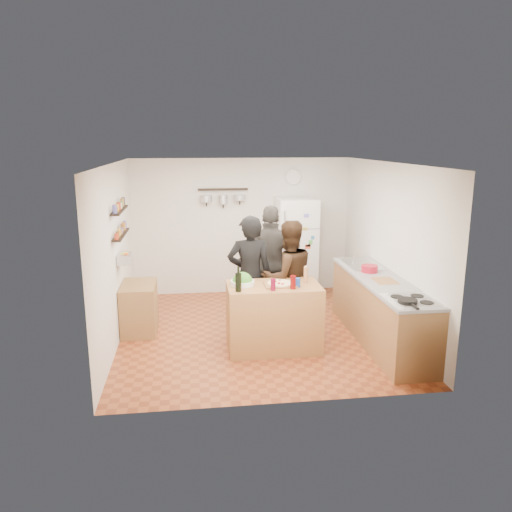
{
  "coord_description": "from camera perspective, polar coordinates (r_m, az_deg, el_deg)",
  "views": [
    {
      "loc": [
        -0.93,
        -6.98,
        2.81
      ],
      "look_at": [
        0.0,
        0.1,
        1.15
      ],
      "focal_mm": 35.0,
      "sensor_mm": 36.0,
      "label": 1
    }
  ],
  "objects": [
    {
      "name": "pot_rack",
      "position": [
        9.04,
        -3.8,
        7.61
      ],
      "size": [
        0.9,
        0.04,
        0.04
      ],
      "primitive_type": "cube",
      "color": "black",
      "rests_on": "back_wall"
    },
    {
      "name": "spice_shelf_upper",
      "position": [
        7.31,
        -15.34,
        5.08
      ],
      "size": [
        0.12,
        1.0,
        0.02
      ],
      "primitive_type": "cube",
      "color": "black",
      "rests_on": "left_wall"
    },
    {
      "name": "person_left",
      "position": [
        7.23,
        -0.71,
        -2.3
      ],
      "size": [
        0.68,
        0.47,
        1.78
      ],
      "primitive_type": "imported",
      "rotation": [
        0.0,
        0.0,
        3.07
      ],
      "color": "black",
      "rests_on": "floor"
    },
    {
      "name": "side_table",
      "position": [
        7.71,
        -13.18,
        -5.76
      ],
      "size": [
        0.5,
        0.8,
        0.73
      ],
      "primitive_type": "cube",
      "color": "olive",
      "rests_on": "floor"
    },
    {
      "name": "sink",
      "position": [
        7.97,
        12.02,
        -0.96
      ],
      "size": [
        0.5,
        0.8,
        0.03
      ],
      "primitive_type": "cube",
      "color": "silver",
      "rests_on": "counter_run"
    },
    {
      "name": "cutting_board",
      "position": [
        7.12,
        14.52,
        -2.83
      ],
      "size": [
        0.3,
        0.4,
        0.02
      ],
      "primitive_type": "cube",
      "color": "#9C6A38",
      "rests_on": "counter_run"
    },
    {
      "name": "skillet",
      "position": [
        6.23,
        16.93,
        -4.95
      ],
      "size": [
        0.23,
        0.23,
        0.04
      ],
      "primitive_type": "cylinder",
      "color": "black",
      "rests_on": "stove_top"
    },
    {
      "name": "wall_clock",
      "position": [
        9.28,
        4.29,
        8.98
      ],
      "size": [
        0.3,
        0.03,
        0.3
      ],
      "primitive_type": "cylinder",
      "rotation": [
        1.57,
        0.0,
        0.0
      ],
      "color": "silver",
      "rests_on": "back_wall"
    },
    {
      "name": "produce_basket",
      "position": [
        7.43,
        -14.78,
        -0.26
      ],
      "size": [
        0.18,
        0.35,
        0.14
      ],
      "primitive_type": "cube",
      "color": "silver",
      "rests_on": "left_wall"
    },
    {
      "name": "person_center",
      "position": [
        7.31,
        3.68,
        -2.5
      ],
      "size": [
        0.95,
        0.81,
        1.7
      ],
      "primitive_type": "imported",
      "rotation": [
        0.0,
        0.0,
        3.36
      ],
      "color": "black",
      "rests_on": "floor"
    },
    {
      "name": "pizza",
      "position": [
        6.71,
        2.76,
        -3.12
      ],
      "size": [
        0.34,
        0.34,
        0.02
      ],
      "primitive_type": "cylinder",
      "color": "beige",
      "rests_on": "pizza_board"
    },
    {
      "name": "wine_bottle",
      "position": [
        6.42,
        -2.03,
        -3.03
      ],
      "size": [
        0.08,
        0.08,
        0.24
      ],
      "primitive_type": "cylinder",
      "color": "black",
      "rests_on": "prep_island"
    },
    {
      "name": "fridge",
      "position": [
        9.13,
        4.57,
        0.98
      ],
      "size": [
        0.7,
        0.68,
        1.8
      ],
      "primitive_type": "cube",
      "color": "white",
      "rests_on": "floor"
    },
    {
      "name": "wine_glass_near",
      "position": [
        6.47,
        1.97,
        -3.29
      ],
      "size": [
        0.06,
        0.06,
        0.16
      ],
      "primitive_type": "cylinder",
      "color": "#5D081F",
      "rests_on": "prep_island"
    },
    {
      "name": "salad_bowl",
      "position": [
        6.71,
        -1.56,
        -3.08
      ],
      "size": [
        0.32,
        0.32,
        0.06
      ],
      "primitive_type": "cylinder",
      "color": "white",
      "rests_on": "prep_island"
    },
    {
      "name": "person_back",
      "position": [
        7.81,
        1.79,
        -0.92
      ],
      "size": [
        1.15,
        0.65,
        1.84
      ],
      "primitive_type": "imported",
      "rotation": [
        0.0,
        0.0,
        2.94
      ],
      "color": "#312F2C",
      "rests_on": "floor"
    },
    {
      "name": "red_bowl",
      "position": [
        7.52,
        12.85,
        -1.42
      ],
      "size": [
        0.24,
        0.24,
        0.1
      ],
      "primitive_type": "cylinder",
      "color": "#AD1327",
      "rests_on": "counter_run"
    },
    {
      "name": "salt_canister",
      "position": [
        6.65,
        4.78,
        -3.03
      ],
      "size": [
        0.07,
        0.07,
        0.12
      ],
      "primitive_type": "cylinder",
      "color": "#1B3F98",
      "rests_on": "prep_island"
    },
    {
      "name": "counter_run",
      "position": [
        7.34,
        14.04,
        -6.09
      ],
      "size": [
        0.63,
        2.63,
        0.9
      ],
      "primitive_type": "cube",
      "color": "#9E7042",
      "rests_on": "floor"
    },
    {
      "name": "stove_top",
      "position": [
        6.37,
        17.36,
        -4.9
      ],
      "size": [
        0.6,
        0.62,
        0.02
      ],
      "primitive_type": "cube",
      "color": "white",
      "rests_on": "counter_run"
    },
    {
      "name": "spice_shelf_lower",
      "position": [
        7.37,
        -15.17,
        2.38
      ],
      "size": [
        0.12,
        1.0,
        0.02
      ],
      "primitive_type": "cube",
      "color": "black",
      "rests_on": "left_wall"
    },
    {
      "name": "pepper_mill",
      "position": [
        6.83,
        5.72,
        -2.29
      ],
      "size": [
        0.06,
        0.06,
        0.19
      ],
      "primitive_type": "cylinder",
      "color": "#A97247",
      "rests_on": "prep_island"
    },
    {
      "name": "wine_glass_far",
      "position": [
        6.55,
        4.25,
        -3.01
      ],
      "size": [
        0.07,
        0.07,
        0.18
      ],
      "primitive_type": "cylinder",
      "color": "#600808",
      "rests_on": "prep_island"
    },
    {
      "name": "room_shell",
      "position": [
        7.59,
        -0.28,
        1.23
      ],
      "size": [
        4.2,
        4.2,
        4.2
      ],
      "color": "brown",
      "rests_on": "ground"
    },
    {
      "name": "prep_island",
      "position": [
        6.87,
        2.02,
        -6.98
      ],
      "size": [
        1.25,
        0.72,
        0.91
      ],
      "primitive_type": "cube",
      "color": "#A0703A",
      "rests_on": "floor"
    },
    {
      "name": "pizza_board",
      "position": [
        6.72,
        2.75,
        -3.28
      ],
      "size": [
        0.42,
        0.34,
        0.02
      ],
      "primitive_type": "cube",
      "color": "brown",
      "rests_on": "prep_island"
    }
  ]
}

